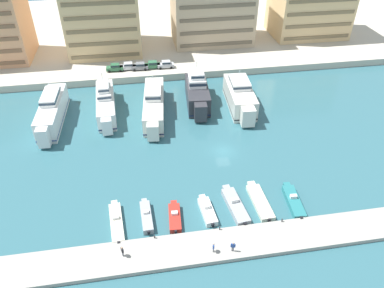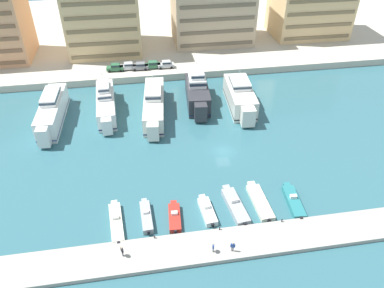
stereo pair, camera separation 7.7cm
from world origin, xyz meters
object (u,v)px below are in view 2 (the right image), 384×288
at_px(yacht_white_left, 106,103).
at_px(motorboat_cream_far_left, 116,222).
at_px(car_green_far_left, 115,67).
at_px(yacht_charcoal_center_left, 197,93).
at_px(car_grey_mid_left, 140,66).
at_px(motorboat_white_center_left, 207,211).
at_px(motorboat_grey_center, 235,205).
at_px(car_green_center_left, 152,65).
at_px(car_silver_center, 166,64).
at_px(motorboat_red_mid_left, 175,217).
at_px(motorboat_teal_mid_right, 293,201).
at_px(yacht_white_far_left, 52,111).
at_px(yacht_ivory_mid_left, 154,104).
at_px(yacht_ivory_center, 240,97).
at_px(motorboat_grey_left, 146,216).
at_px(pedestrian_near_edge, 122,251).
at_px(car_silver_left, 128,66).
at_px(pedestrian_far_side, 213,247).
at_px(pedestrian_mid_deck, 233,246).
at_px(motorboat_cream_center_right, 260,201).

distance_m(yacht_white_left, motorboat_cream_far_left, 32.07).
height_order(yacht_white_left, car_green_far_left, yacht_white_left).
distance_m(yacht_charcoal_center_left, car_grey_mid_left, 19.52).
xyz_separation_m(motorboat_white_center_left, motorboat_grey_center, (4.43, 0.40, 0.02)).
xyz_separation_m(car_green_center_left, car_silver_center, (3.36, -0.27, 0.00)).
distance_m(car_green_far_left, car_silver_center, 12.54).
relative_size(motorboat_red_mid_left, motorboat_teal_mid_right, 0.80).
bearing_deg(yacht_white_far_left, yacht_ivory_mid_left, -0.54).
height_order(car_green_center_left, car_silver_center, same).
height_order(motorboat_white_center_left, car_green_far_left, car_green_far_left).
height_order(yacht_white_far_left, yacht_ivory_center, yacht_ivory_center).
relative_size(motorboat_grey_left, car_green_far_left, 1.65).
distance_m(yacht_white_far_left, motorboat_teal_mid_right, 50.10).
relative_size(yacht_ivory_center, pedestrian_near_edge, 9.91).
xyz_separation_m(car_silver_left, pedestrian_near_edge, (-2.21, -55.03, -1.00)).
bearing_deg(yacht_ivory_mid_left, yacht_white_left, 168.02).
bearing_deg(yacht_ivory_mid_left, car_green_far_left, 113.46).
xyz_separation_m(yacht_charcoal_center_left, car_green_center_left, (-8.62, 15.95, -0.01)).
xyz_separation_m(yacht_charcoal_center_left, car_silver_left, (-14.63, 16.14, -0.01)).
distance_m(motorboat_red_mid_left, pedestrian_far_side, 8.47).
xyz_separation_m(motorboat_grey_left, pedestrian_near_edge, (-3.51, -6.69, 1.23)).
bearing_deg(motorboat_grey_center, car_green_center_left, 100.46).
bearing_deg(car_silver_center, motorboat_teal_mid_right, -73.05).
bearing_deg(motorboat_red_mid_left, pedestrian_mid_deck, -47.24).
distance_m(motorboat_white_center_left, car_silver_center, 48.32).
bearing_deg(yacht_charcoal_center_left, motorboat_cream_center_right, -82.24).
bearing_deg(yacht_charcoal_center_left, yacht_ivory_center, -17.41).
bearing_deg(car_silver_center, motorboat_grey_left, -99.57).
height_order(motorboat_white_center_left, motorboat_cream_center_right, motorboat_white_center_left).
bearing_deg(car_green_far_left, motorboat_cream_center_right, -65.12).
distance_m(yacht_charcoal_center_left, motorboat_white_center_left, 32.92).
height_order(yacht_ivory_mid_left, motorboat_grey_center, yacht_ivory_mid_left).
xyz_separation_m(yacht_white_left, car_green_far_left, (1.93, 16.50, 0.35)).
bearing_deg(pedestrian_mid_deck, motorboat_red_mid_left, 132.76).
distance_m(motorboat_grey_left, car_green_far_left, 48.38).
relative_size(motorboat_cream_far_left, motorboat_teal_mid_right, 1.09).
bearing_deg(car_green_center_left, pedestrian_far_side, -86.14).
xyz_separation_m(motorboat_red_mid_left, motorboat_cream_center_right, (13.52, 1.15, -0.08)).
xyz_separation_m(motorboat_grey_left, car_silver_left, (-1.29, 48.35, 2.23)).
xyz_separation_m(motorboat_grey_center, motorboat_cream_center_right, (4.07, 0.34, -0.15)).
bearing_deg(car_green_center_left, motorboat_grey_center, -79.54).
relative_size(yacht_white_left, pedestrian_mid_deck, 10.84).
height_order(yacht_white_left, motorboat_white_center_left, yacht_white_left).
distance_m(motorboat_white_center_left, car_silver_left, 49.87).
bearing_deg(motorboat_red_mid_left, yacht_white_left, 108.05).
bearing_deg(car_green_far_left, yacht_ivory_center, -35.02).
distance_m(motorboat_red_mid_left, car_silver_center, 48.87).
distance_m(motorboat_grey_left, motorboat_white_center_left, 9.18).
bearing_deg(pedestrian_near_edge, car_green_far_left, 91.01).
height_order(motorboat_grey_left, motorboat_teal_mid_right, motorboat_teal_mid_right).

